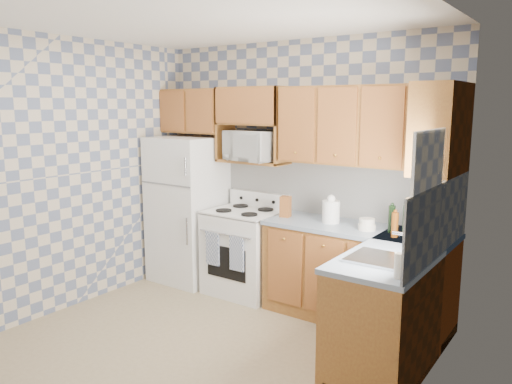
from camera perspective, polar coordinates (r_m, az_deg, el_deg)
floor at (r=4.46m, az=-6.39°, el=-17.38°), size 3.40×3.40×0.00m
back_wall at (r=5.31m, az=4.87°, el=2.41°), size 3.40×0.02×2.70m
right_wall at (r=3.17m, az=16.79°, el=-3.10°), size 0.02×3.20×2.70m
backsplash_back at (r=5.13m, az=8.64°, el=0.38°), size 2.60×0.02×0.56m
backsplash_right at (r=3.96m, az=20.26°, el=-2.98°), size 0.02×1.60×0.56m
refrigerator at (r=5.87m, az=-7.77°, el=-1.97°), size 0.75×0.70×1.68m
stove_body at (r=5.49m, az=-1.28°, el=-6.93°), size 0.76×0.65×0.90m
cooktop at (r=5.37m, az=-1.30°, el=-2.28°), size 0.76×0.65×0.02m
backguard at (r=5.57m, az=0.38°, el=-0.84°), size 0.76×0.08×0.17m
dish_towel_left at (r=5.30m, az=-4.98°, el=-6.45°), size 0.17×0.02×0.36m
dish_towel_right at (r=5.11m, az=-2.21°, el=-7.05°), size 0.17×0.02×0.36m
base_cabinets_back at (r=4.89m, az=11.36°, el=-9.39°), size 1.75×0.60×0.88m
base_cabinets_right at (r=4.26m, az=15.79°, el=-12.54°), size 0.60×1.60×0.88m
countertop_back at (r=4.76m, az=11.52°, el=-4.16°), size 1.77×0.63×0.04m
countertop_right at (r=4.11m, az=16.02°, el=-6.59°), size 0.63×1.60×0.04m
upper_cabinets_back at (r=4.75m, az=12.61°, el=7.38°), size 1.75×0.33×0.74m
upper_cabinets_fridge at (r=5.90m, az=-6.90°, el=9.17°), size 0.82×0.33×0.50m
upper_cabinets_right at (r=4.34m, az=20.37°, el=6.79°), size 0.33×0.70×0.74m
microwave_shelf at (r=5.41m, az=-0.31°, el=3.50°), size 0.80×0.33×0.03m
microwave at (r=5.33m, az=-0.35°, el=5.28°), size 0.63×0.47×0.32m
sink at (r=3.79m, az=14.34°, el=-7.54°), size 0.48×0.40×0.03m
window at (r=3.58m, az=18.95°, el=-0.13°), size 0.02×0.66×0.86m
bottle_0 at (r=4.49m, az=16.78°, el=-3.20°), size 0.06×0.06×0.27m
bottle_1 at (r=4.40m, az=17.76°, el=-3.61°), size 0.06×0.06×0.25m
bottle_2 at (r=4.49m, az=18.75°, el=-3.54°), size 0.06×0.06×0.23m
bottle_3 at (r=4.44m, az=15.58°, el=-3.63°), size 0.06×0.06×0.22m
bottle_4 at (r=4.59m, az=15.24°, el=-3.00°), size 0.06×0.06×0.24m
knife_block at (r=5.06m, az=3.39°, el=-1.67°), size 0.11×0.11×0.21m
electric_kettle at (r=4.85m, az=8.56°, el=-2.25°), size 0.17×0.17×0.21m
food_containers at (r=4.64m, az=12.56°, el=-3.62°), size 0.16×0.16×0.11m
soap_bottle at (r=3.42m, az=16.01°, el=-8.12°), size 0.06×0.06×0.17m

